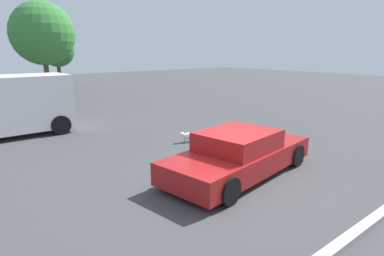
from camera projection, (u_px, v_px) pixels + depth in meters
The scene contains 7 objects.
ground_plane at pixel (231, 179), 8.40m from camera, with size 80.00×80.00×0.00m, color #424244.
sedan_foreground at pixel (239, 154), 8.56m from camera, with size 4.86×2.45×1.21m.
dog at pixel (188, 135), 11.68m from camera, with size 0.65×0.34×0.40m.
van_white at pixel (0, 105), 12.11m from camera, with size 4.94×2.17×2.30m.
parking_curb at pixel (361, 229), 5.91m from camera, with size 9.88×0.20×0.12m, color #B7B2A8.
tree_back_center at pixel (43, 34), 20.53m from camera, with size 3.98×3.98×6.26m.
tree_back_right at pixel (57, 50), 26.75m from camera, with size 2.74×2.74×4.60m.
Camera 1 is at (-5.74, -5.46, 3.25)m, focal length 30.32 mm.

